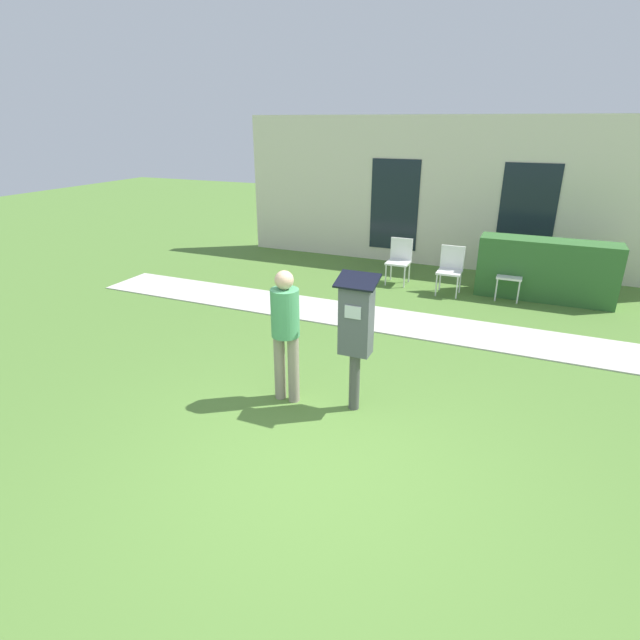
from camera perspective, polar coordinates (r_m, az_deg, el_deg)
ground_plane at (r=4.99m, az=-0.38°, el=-16.27°), size 40.00×40.00×0.00m
sidewalk at (r=8.22m, az=10.54°, el=-0.47°), size 12.00×1.10×0.02m
building_facade at (r=11.48m, az=15.69°, el=13.64°), size 10.00×0.26×3.20m
parking_meter at (r=5.38m, az=4.13°, el=-0.73°), size 0.44×0.31×1.59m
person_standing at (r=5.61m, az=-3.97°, el=-0.76°), size 0.32×0.32×1.58m
outdoor_chair_left at (r=10.20m, az=9.09°, el=7.09°), size 0.44×0.44×0.90m
outdoor_chair_middle at (r=9.75m, az=14.72°, el=5.96°), size 0.44×0.44×0.90m
outdoor_chair_right at (r=9.82m, az=20.96°, el=5.32°), size 0.44×0.44×0.90m
hedge_row at (r=10.01m, az=24.40°, el=5.24°), size 2.37×0.60×1.10m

